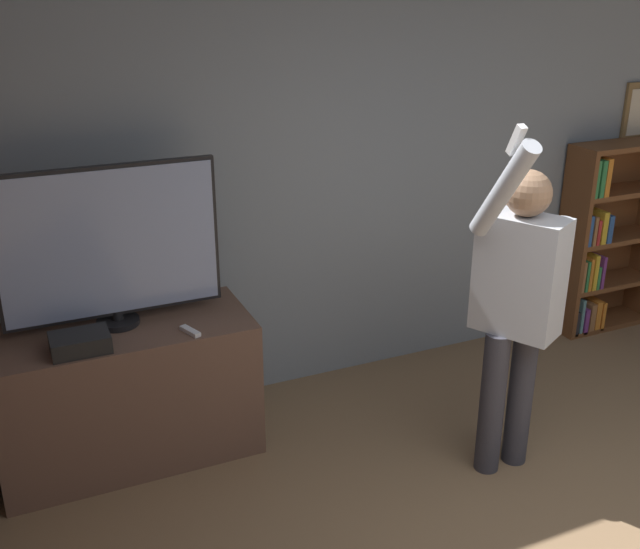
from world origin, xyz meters
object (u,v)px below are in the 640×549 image
at_px(game_console, 80,343).
at_px(bookshelf, 602,243).
at_px(television, 110,246).
at_px(person, 518,298).

relative_size(game_console, bookshelf, 0.20).
distance_m(game_console, bookshelf, 3.72).
bearing_deg(bookshelf, game_console, -173.60).
height_order(television, person, person).
height_order(game_console, bookshelf, bookshelf).
bearing_deg(game_console, bookshelf, 6.40).
xyz_separation_m(game_console, bookshelf, (3.69, 0.41, -0.15)).
height_order(game_console, person, person).
relative_size(television, bookshelf, 0.80).
relative_size(television, person, 0.59).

